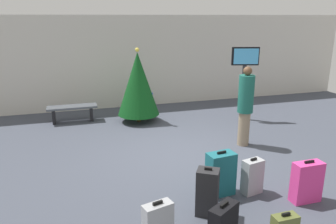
{
  "coord_description": "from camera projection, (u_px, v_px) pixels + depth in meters",
  "views": [
    {
      "loc": [
        -2.28,
        -6.5,
        3.01
      ],
      "look_at": [
        -0.19,
        0.4,
        0.9
      ],
      "focal_mm": 35.01,
      "sensor_mm": 36.0,
      "label": 1
    }
  ],
  "objects": [
    {
      "name": "suitcase_5",
      "position": [
        307.0,
        182.0,
        5.46
      ],
      "size": [
        0.5,
        0.22,
        0.74
      ],
      "color": "#E5388C",
      "rests_on": "ground_plane"
    },
    {
      "name": "ground_plane",
      "position": [
        181.0,
        154.0,
        7.44
      ],
      "size": [
        16.0,
        16.0,
        0.0
      ],
      "primitive_type": "plane",
      "color": "#424754"
    },
    {
      "name": "flight_info_kiosk",
      "position": [
        244.0,
        71.0,
        9.58
      ],
      "size": [
        0.79,
        0.29,
        2.16
      ],
      "color": "#333338",
      "rests_on": "ground_plane"
    },
    {
      "name": "waiting_bench",
      "position": [
        72.0,
        110.0,
        9.64
      ],
      "size": [
        1.43,
        0.44,
        0.48
      ],
      "color": "#4C5159",
      "rests_on": "ground_plane"
    },
    {
      "name": "suitcase_4",
      "position": [
        221.0,
        174.0,
        5.68
      ],
      "size": [
        0.51,
        0.33,
        0.81
      ],
      "color": "#19606B",
      "rests_on": "ground_plane"
    },
    {
      "name": "suitcase_1",
      "position": [
        207.0,
        192.0,
        5.08
      ],
      "size": [
        0.42,
        0.4,
        0.8
      ],
      "color": "#232326",
      "rests_on": "ground_plane"
    },
    {
      "name": "back_wall",
      "position": [
        139.0,
        62.0,
        11.16
      ],
      "size": [
        16.0,
        0.2,
        3.06
      ],
      "primitive_type": "cube",
      "color": "beige",
      "rests_on": "ground_plane"
    },
    {
      "name": "traveller_0",
      "position": [
        245.0,
        105.0,
        7.71
      ],
      "size": [
        0.5,
        0.5,
        1.91
      ],
      "color": "gray",
      "rests_on": "ground_plane"
    },
    {
      "name": "suitcase_3",
      "position": [
        252.0,
        177.0,
        5.73
      ],
      "size": [
        0.39,
        0.27,
        0.66
      ],
      "color": "#9EA0A5",
      "rests_on": "ground_plane"
    },
    {
      "name": "holiday_tree",
      "position": [
        138.0,
        84.0,
        9.46
      ],
      "size": [
        1.21,
        1.21,
        2.17
      ],
      "color": "#4C3319",
      "rests_on": "ground_plane"
    }
  ]
}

